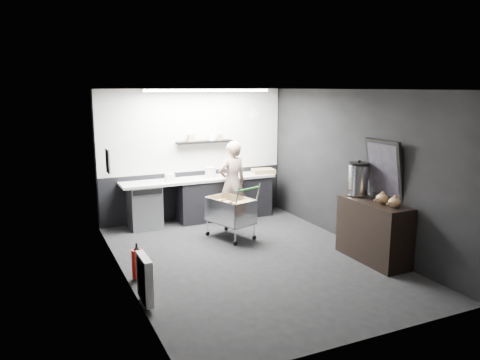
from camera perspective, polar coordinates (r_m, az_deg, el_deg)
name	(u,v)px	position (r m, az deg, el deg)	size (l,w,h in m)	color
floor	(251,259)	(7.69, 1.34, -9.56)	(5.50, 5.50, 0.00)	black
ceiling	(252,89)	(7.19, 1.44, 10.98)	(5.50, 5.50, 0.00)	silver
wall_back	(194,154)	(9.83, -5.67, 3.12)	(5.50, 5.50, 0.00)	black
wall_front	(367,223)	(5.07, 15.23, -5.03)	(5.50, 5.50, 0.00)	black
wall_left	(122,188)	(6.71, -14.16, -1.01)	(5.50, 5.50, 0.00)	black
wall_right	(354,168)	(8.38, 13.77, 1.43)	(5.50, 5.50, 0.00)	black
kitchen_wall_panel	(193,131)	(9.76, -5.69, 6.02)	(3.95, 0.02, 1.70)	silver
dado_panel	(195,194)	(9.97, -5.54, -1.73)	(3.95, 0.02, 1.00)	black
floating_shelf	(205,142)	(9.74, -4.34, 4.67)	(1.20, 0.22, 0.04)	black
wall_clock	(254,114)	(10.26, 1.77, 8.01)	(0.20, 0.20, 0.03)	white
poster	(108,161)	(7.94, -15.84, 2.25)	(0.02, 0.30, 0.40)	white
poster_red_band	(108,157)	(7.93, -15.83, 2.75)	(0.01, 0.22, 0.10)	red
radiator	(145,279)	(6.17, -11.55, -11.72)	(0.10, 0.50, 0.60)	white
ceiling_strip	(208,91)	(8.89, -3.91, 10.83)	(2.40, 0.20, 0.04)	white
prep_counter	(206,199)	(9.74, -4.18, -2.28)	(3.20, 0.61, 0.90)	black
person	(232,183)	(9.40, -0.94, -0.34)	(0.62, 0.40, 1.69)	#C4B09B
shopping_cart	(230,212)	(8.57, -1.19, -3.97)	(0.81, 1.08, 1.01)	silver
sideboard	(373,223)	(7.76, 15.89, -5.06)	(0.55, 1.29, 1.93)	black
fire_extinguisher	(137,262)	(7.00, -12.42, -9.79)	(0.16, 0.16, 0.52)	red
cardboard_box	(263,171)	(10.12, 2.87, 1.08)	(0.46, 0.35, 0.09)	olive
pink_tub	(210,172)	(9.66, -3.63, 0.96)	(0.22, 0.22, 0.22)	silver
white_container	(170,178)	(9.35, -8.55, 0.30)	(0.17, 0.13, 0.15)	white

